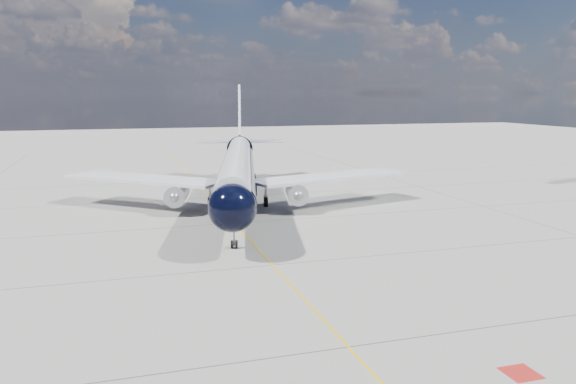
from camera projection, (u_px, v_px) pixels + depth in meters
name	position (u px, v px, depth m)	size (l,w,h in m)	color
ground	(225.00, 213.00, 62.56)	(320.00, 320.00, 0.00)	gray
taxiway_centerline	(234.00, 223.00, 57.85)	(0.16, 160.00, 0.01)	#E0AC0B
red_marking	(521.00, 373.00, 26.85)	(1.60, 1.60, 0.01)	maroon
main_airliner	(237.00, 169.00, 65.72)	(40.33, 49.81, 14.55)	black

